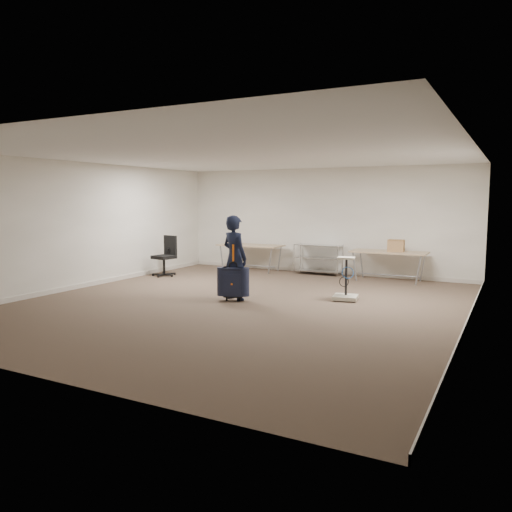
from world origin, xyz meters
The scene contains 10 objects.
ground centered at (0.00, 0.00, 0.00)m, with size 9.00×9.00×0.00m, color #4A392D.
room_shell centered at (0.00, 1.38, 0.05)m, with size 8.00×9.00×9.00m.
folding_table_left centered at (-1.90, 3.95, 0.68)m, with size 1.80×0.75×0.73m.
folding_table_right centered at (1.90, 3.95, 0.68)m, with size 1.80×0.75×0.73m.
wire_shelf centered at (0.00, 4.20, 0.44)m, with size 1.22×0.47×0.80m.
person centered at (-0.29, 0.31, 0.84)m, with size 0.61×0.40×1.67m, color black.
suitcase centered at (-0.24, 0.15, 0.38)m, with size 0.46×0.35×1.11m.
office_chair centered at (-3.44, 2.13, 0.31)m, with size 0.63×0.63×1.04m.
equipment_cart centered at (1.68, 1.26, 0.22)m, with size 0.53×0.53×0.86m.
cardboard_box centered at (2.05, 3.99, 0.87)m, with size 0.38×0.28×0.28m, color #9A7F48.
Camera 1 is at (4.61, -8.14, 1.98)m, focal length 35.00 mm.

